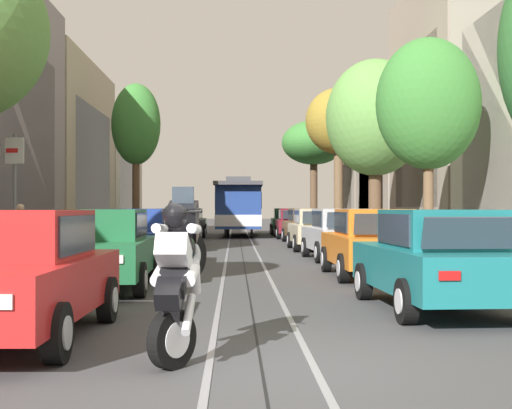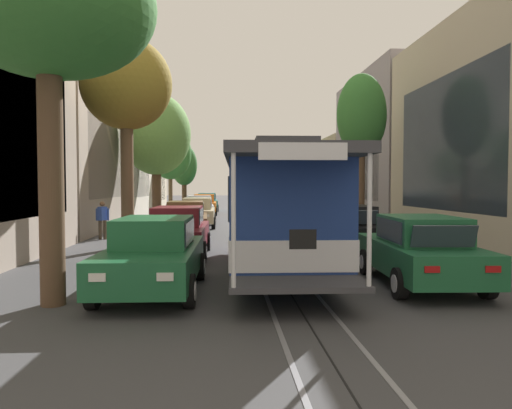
% 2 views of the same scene
% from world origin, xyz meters
% --- Properties ---
extents(ground_plane, '(160.00, 160.00, 0.00)m').
position_xyz_m(ground_plane, '(0.00, 19.17, 0.00)').
color(ground_plane, '#424244').
extents(trolley_track_rails, '(1.14, 55.92, 0.01)m').
position_xyz_m(trolley_track_rails, '(0.00, 21.96, 0.00)').
color(trolley_track_rails, gray).
rests_on(trolley_track_rails, ground).
extents(building_facade_left, '(5.97, 47.62, 9.27)m').
position_xyz_m(building_facade_left, '(-9.88, 21.93, 4.06)').
color(building_facade_left, tan).
rests_on(building_facade_left, ground).
extents(building_facade_right, '(4.71, 47.62, 10.97)m').
position_xyz_m(building_facade_right, '(9.29, 22.56, 4.45)').
color(building_facade_right, '#BCAD93').
rests_on(building_facade_right, ground).
extents(parked_car_red_near_left, '(2.05, 4.38, 1.58)m').
position_xyz_m(parked_car_red_near_left, '(-2.95, 1.62, 0.80)').
color(parked_car_red_near_left, red).
rests_on(parked_car_red_near_left, ground).
extents(parked_car_green_second_left, '(2.06, 4.39, 1.58)m').
position_xyz_m(parked_car_green_second_left, '(-2.87, 6.99, 0.80)').
color(parked_car_green_second_left, '#1E6038').
rests_on(parked_car_green_second_left, ground).
extents(parked_car_blue_mid_left, '(2.04, 4.38, 1.58)m').
position_xyz_m(parked_car_blue_mid_left, '(-2.91, 12.51, 0.80)').
color(parked_car_blue_mid_left, '#233D93').
rests_on(parked_car_blue_mid_left, ground).
extents(parked_car_navy_fourth_left, '(2.09, 4.40, 1.58)m').
position_xyz_m(parked_car_navy_fourth_left, '(-2.99, 18.27, 0.80)').
color(parked_car_navy_fourth_left, '#19234C').
rests_on(parked_car_navy_fourth_left, ground).
extents(parked_car_black_fifth_left, '(2.03, 4.37, 1.58)m').
position_xyz_m(parked_car_black_fifth_left, '(-2.82, 23.92, 0.80)').
color(parked_car_black_fifth_left, black).
rests_on(parked_car_black_fifth_left, ground).
extents(parked_car_black_sixth_left, '(2.08, 4.40, 1.58)m').
position_xyz_m(parked_car_black_sixth_left, '(-2.86, 29.80, 0.80)').
color(parked_car_black_sixth_left, black).
rests_on(parked_car_black_sixth_left, ground).
extents(parked_car_green_far_left, '(2.14, 4.42, 1.58)m').
position_xyz_m(parked_car_green_far_left, '(-3.03, 35.47, 0.80)').
color(parked_car_green_far_left, '#1E6038').
rests_on(parked_car_green_far_left, ground).
extents(parked_car_teal_near_right, '(2.12, 4.41, 1.58)m').
position_xyz_m(parked_car_teal_near_right, '(2.92, 3.92, 0.80)').
color(parked_car_teal_near_right, '#196B70').
rests_on(parked_car_teal_near_right, ground).
extents(parked_car_orange_second_right, '(2.02, 4.37, 1.58)m').
position_xyz_m(parked_car_orange_second_right, '(2.92, 9.28, 0.80)').
color(parked_car_orange_second_right, orange).
rests_on(parked_car_orange_second_right, ground).
extents(parked_car_silver_mid_right, '(2.14, 4.42, 1.58)m').
position_xyz_m(parked_car_silver_mid_right, '(3.00, 14.81, 0.80)').
color(parked_car_silver_mid_right, '#B7B7BC').
rests_on(parked_car_silver_mid_right, ground).
extents(parked_car_beige_fourth_right, '(2.02, 4.37, 1.58)m').
position_xyz_m(parked_car_beige_fourth_right, '(2.84, 19.95, 0.80)').
color(parked_car_beige_fourth_right, '#C1B28E').
rests_on(parked_car_beige_fourth_right, ground).
extents(parked_car_brown_fifth_right, '(2.12, 4.41, 1.58)m').
position_xyz_m(parked_car_brown_fifth_right, '(3.04, 25.39, 0.80)').
color(parked_car_brown_fifth_right, brown).
rests_on(parked_car_brown_fifth_right, ground).
extents(parked_car_maroon_sixth_right, '(2.04, 4.38, 1.58)m').
position_xyz_m(parked_car_maroon_sixth_right, '(2.88, 30.62, 0.80)').
color(parked_car_maroon_sixth_right, maroon).
rests_on(parked_car_maroon_sixth_right, ground).
extents(parked_car_green_far_right, '(2.07, 4.39, 1.58)m').
position_xyz_m(parked_car_green_far_right, '(2.87, 35.73, 0.80)').
color(parked_car_green_far_right, '#1E6038').
rests_on(parked_car_green_far_right, ground).
extents(street_tree_kerb_left_near, '(3.18, 3.19, 6.11)m').
position_xyz_m(street_tree_kerb_left_near, '(-4.97, 4.77, 4.54)').
color(street_tree_kerb_left_near, brown).
rests_on(street_tree_kerb_left_near, ground).
extents(street_tree_kerb_left_second, '(2.21, 1.85, 7.22)m').
position_xyz_m(street_tree_kerb_left_second, '(-4.71, 25.05, 5.29)').
color(street_tree_kerb_left_second, brown).
rests_on(street_tree_kerb_left_second, ground).
extents(street_tree_kerb_right_near, '(2.28, 2.04, 5.84)m').
position_xyz_m(street_tree_kerb_right_near, '(4.92, 3.55, 3.97)').
color(street_tree_kerb_right_near, '#4C3826').
rests_on(street_tree_kerb_right_near, ground).
extents(street_tree_kerb_right_second, '(2.92, 2.38, 6.36)m').
position_xyz_m(street_tree_kerb_right_second, '(5.12, 12.51, 4.49)').
color(street_tree_kerb_right_second, brown).
rests_on(street_tree_kerb_right_second, ground).
extents(street_tree_kerb_right_mid, '(3.73, 3.94, 7.25)m').
position_xyz_m(street_tree_kerb_right_mid, '(5.06, 19.70, 4.99)').
color(street_tree_kerb_right_mid, brown).
rests_on(street_tree_kerb_right_mid, ground).
extents(street_tree_kerb_right_fourth, '(3.30, 2.88, 7.61)m').
position_xyz_m(street_tree_kerb_right_fourth, '(4.92, 28.26, 5.84)').
color(street_tree_kerb_right_fourth, brown).
rests_on(street_tree_kerb_right_fourth, ground).
extents(street_tree_kerb_right_far, '(3.96, 4.32, 7.01)m').
position_xyz_m(street_tree_kerb_right_far, '(4.62, 36.71, 5.58)').
color(street_tree_kerb_right_far, brown).
rests_on(street_tree_kerb_right_far, ground).
extents(cable_car_trolley, '(2.77, 9.17, 3.28)m').
position_xyz_m(cable_car_trolley, '(0.00, 33.48, 1.66)').
color(cable_car_trolley, navy).
rests_on(cable_car_trolley, ground).
extents(motorcycle_with_rider, '(0.52, 1.84, 1.84)m').
position_xyz_m(motorcycle_with_rider, '(-0.87, 0.37, 0.97)').
color(motorcycle_with_rider, black).
rests_on(motorcycle_with_rider, ground).
extents(pedestrian_on_left_pavement, '(0.55, 0.42, 1.60)m').
position_xyz_m(pedestrian_on_left_pavement, '(6.49, 25.62, 0.90)').
color(pedestrian_on_left_pavement, '#4C4233').
rests_on(pedestrian_on_left_pavement, ground).
extents(pedestrian_on_right_pavement, '(0.55, 0.40, 1.56)m').
position_xyz_m(pedestrian_on_right_pavement, '(-5.89, 18.95, 0.88)').
color(pedestrian_on_right_pavement, slate).
rests_on(pedestrian_on_right_pavement, ground).
extents(pedestrian_crossing_far, '(0.55, 0.25, 1.72)m').
position_xyz_m(pedestrian_crossing_far, '(-6.13, 12.50, 0.97)').
color(pedestrian_crossing_far, black).
rests_on(pedestrian_crossing_far, ground).
extents(street_sign_post, '(0.36, 0.09, 2.96)m').
position_xyz_m(street_sign_post, '(-4.30, 6.03, 1.83)').
color(street_sign_post, slate).
rests_on(street_sign_post, ground).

